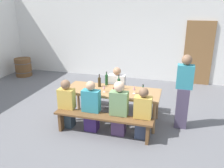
# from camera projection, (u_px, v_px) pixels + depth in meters

# --- Properties ---
(ground_plane) EXTENTS (24.00, 24.00, 0.00)m
(ground_plane) POSITION_uv_depth(u_px,v_px,m) (112.00, 120.00, 5.50)
(ground_plane) COLOR slate
(back_wall) EXTENTS (14.00, 0.20, 3.20)m
(back_wall) POSITION_uv_depth(u_px,v_px,m) (139.00, 34.00, 8.10)
(back_wall) COLOR white
(back_wall) RESTS_ON ground
(wooden_door) EXTENTS (0.90, 0.06, 2.10)m
(wooden_door) POSITION_uv_depth(u_px,v_px,m) (198.00, 54.00, 7.63)
(wooden_door) COLOR olive
(wooden_door) RESTS_ON ground
(tasting_table) EXTENTS (2.17, 0.80, 0.75)m
(tasting_table) POSITION_uv_depth(u_px,v_px,m) (112.00, 93.00, 5.28)
(tasting_table) COLOR #9E7247
(tasting_table) RESTS_ON ground
(bench_near) EXTENTS (2.07, 0.30, 0.45)m
(bench_near) POSITION_uv_depth(u_px,v_px,m) (103.00, 120.00, 4.74)
(bench_near) COLOR brown
(bench_near) RESTS_ON ground
(bench_far) EXTENTS (2.07, 0.30, 0.45)m
(bench_far) POSITION_uv_depth(u_px,v_px,m) (119.00, 95.00, 6.02)
(bench_far) COLOR brown
(bench_far) RESTS_ON ground
(wine_bottle_0) EXTENTS (0.07, 0.07, 0.31)m
(wine_bottle_0) POSITION_uv_depth(u_px,v_px,m) (99.00, 82.00, 5.44)
(wine_bottle_0) COLOR #332814
(wine_bottle_0) RESTS_ON tasting_table
(wine_bottle_1) EXTENTS (0.07, 0.07, 0.34)m
(wine_bottle_1) POSITION_uv_depth(u_px,v_px,m) (119.00, 84.00, 5.27)
(wine_bottle_1) COLOR #234C2D
(wine_bottle_1) RESTS_ON tasting_table
(wine_bottle_2) EXTENTS (0.07, 0.07, 0.33)m
(wine_bottle_2) POSITION_uv_depth(u_px,v_px,m) (107.00, 80.00, 5.56)
(wine_bottle_2) COLOR #194723
(wine_bottle_2) RESTS_ON tasting_table
(wine_bottle_3) EXTENTS (0.07, 0.07, 0.31)m
(wine_bottle_3) POSITION_uv_depth(u_px,v_px,m) (143.00, 93.00, 4.76)
(wine_bottle_3) COLOR #194723
(wine_bottle_3) RESTS_ON tasting_table
(wine_glass_0) EXTENTS (0.06, 0.06, 0.18)m
(wine_glass_0) POSITION_uv_depth(u_px,v_px,m) (113.00, 90.00, 4.93)
(wine_glass_0) COLOR silver
(wine_glass_0) RESTS_ON tasting_table
(wine_glass_1) EXTENTS (0.06, 0.06, 0.18)m
(wine_glass_1) POSITION_uv_depth(u_px,v_px,m) (134.00, 88.00, 5.01)
(wine_glass_1) COLOR silver
(wine_glass_1) RESTS_ON tasting_table
(wine_glass_2) EXTENTS (0.06, 0.06, 0.16)m
(wine_glass_2) POSITION_uv_depth(u_px,v_px,m) (104.00, 87.00, 5.11)
(wine_glass_2) COLOR silver
(wine_glass_2) RESTS_ON tasting_table
(seated_guest_near_0) EXTENTS (0.35, 0.24, 1.10)m
(seated_guest_near_0) POSITION_uv_depth(u_px,v_px,m) (67.00, 105.00, 5.05)
(seated_guest_near_0) COLOR #2E3E49
(seated_guest_near_0) RESTS_ON ground
(seated_guest_near_1) EXTENTS (0.37, 0.24, 1.12)m
(seated_guest_near_1) POSITION_uv_depth(u_px,v_px,m) (91.00, 107.00, 4.90)
(seated_guest_near_1) COLOR #3F276A
(seated_guest_near_1) RESTS_ON ground
(seated_guest_near_2) EXTENTS (0.37, 0.24, 1.17)m
(seated_guest_near_2) POSITION_uv_depth(u_px,v_px,m) (119.00, 109.00, 4.73)
(seated_guest_near_2) COLOR #583C68
(seated_guest_near_2) RESTS_ON ground
(seated_guest_near_3) EXTENTS (0.35, 0.24, 1.09)m
(seated_guest_near_3) POSITION_uv_depth(u_px,v_px,m) (143.00, 114.00, 4.62)
(seated_guest_near_3) COLOR #3B4766
(seated_guest_near_3) RESTS_ON ground
(seated_guest_far_0) EXTENTS (0.41, 0.24, 1.14)m
(seated_guest_far_0) POSITION_uv_depth(u_px,v_px,m) (117.00, 91.00, 5.83)
(seated_guest_far_0) COLOR #3A3E4B
(seated_guest_far_0) RESTS_ON ground
(standing_host) EXTENTS (0.34, 0.24, 1.64)m
(standing_host) POSITION_uv_depth(u_px,v_px,m) (183.00, 93.00, 4.95)
(standing_host) COLOR #4E435E
(standing_host) RESTS_ON ground
(wine_barrel) EXTENTS (0.63, 0.63, 0.67)m
(wine_barrel) POSITION_uv_depth(u_px,v_px,m) (23.00, 67.00, 8.75)
(wine_barrel) COLOR brown
(wine_barrel) RESTS_ON ground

